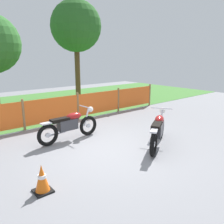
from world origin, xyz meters
name	(u,v)px	position (x,y,z in m)	size (l,w,h in m)	color
ground	(104,149)	(0.00, 0.00, -0.01)	(24.00, 24.00, 0.02)	gray
grass_verge	(19,108)	(0.00, 6.54, 0.01)	(24.00, 7.21, 0.01)	#427A33
barrier_fence	(53,110)	(0.00, 2.94, 0.54)	(10.41, 0.08, 1.05)	olive
tree_near_right	(76,27)	(3.31, 6.57, 3.89)	(2.68, 2.68, 5.26)	brown
motorcycle_lead	(158,130)	(1.25, -0.76, 0.46)	(1.77, 1.12, 0.95)	black
motorcycle_trailing	(69,125)	(-0.35, 1.18, 0.45)	(1.96, 0.58, 0.93)	black
traffic_cone	(42,179)	(-2.07, -0.84, 0.26)	(0.32, 0.32, 0.53)	black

